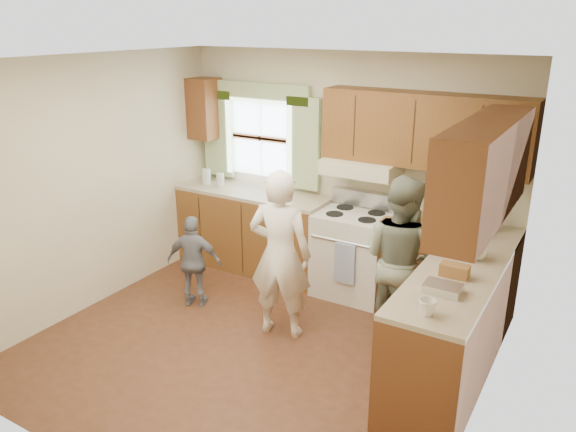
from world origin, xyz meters
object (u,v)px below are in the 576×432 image
Objects in this scene: woman_right at (400,259)px; child at (194,262)px; stove at (354,252)px; woman_left at (280,255)px.

woman_right is 2.06m from child.
stove is at bearing -160.14° from child.
child is at bearing 31.24° from woman_right.
child is (-1.28, -1.08, 0.01)m from stove.
woman_right is at bearing -165.43° from woman_left.
woman_left is (-0.25, -1.10, 0.32)m from stove.
woman_left reaches higher than stove.
woman_right is 1.60× the size of child.
woman_left is 1.08m from woman_right.
woman_right reaches higher than stove.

